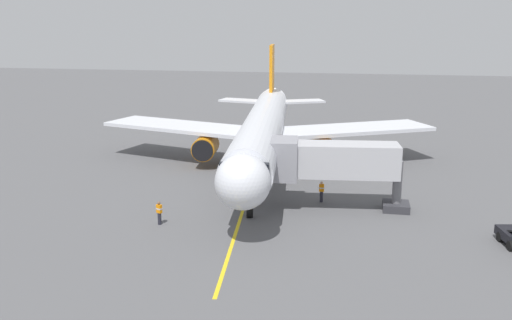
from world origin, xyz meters
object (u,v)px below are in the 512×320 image
object	(u,v)px
airplane	(263,129)
jet_bridge	(323,161)
ground_crew_marshaller	(159,213)
ground_crew_wing_walker	(321,191)

from	to	relation	value
airplane	jet_bridge	size ratio (longest dim) A/B	3.50
airplane	ground_crew_marshaller	world-z (taller)	airplane
jet_bridge	ground_crew_marshaller	distance (m)	12.79
jet_bridge	airplane	bearing A→B (deg)	-58.10
airplane	ground_crew_wing_walker	bearing A→B (deg)	125.37
ground_crew_marshaller	ground_crew_wing_walker	xyz separation A→B (m)	(-10.88, -7.32, 0.00)
airplane	ground_crew_marshaller	distance (m)	17.25
ground_crew_marshaller	ground_crew_wing_walker	distance (m)	13.11
airplane	ground_crew_wing_walker	xyz separation A→B (m)	(-6.43, 9.06, -3.12)
ground_crew_marshaller	airplane	bearing A→B (deg)	-105.20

